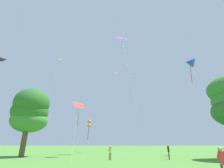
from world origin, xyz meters
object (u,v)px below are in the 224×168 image
at_px(kite_purple_streamer, 122,41).
at_px(person_near_tree, 222,161).
at_px(kite_blue_delta, 189,63).
at_px(tree_right_cluster, 30,111).
at_px(person_in_red_shirt, 168,150).
at_px(kite_red_high, 78,109).
at_px(kite_pink_low, 116,79).
at_px(kite_white_distant, 60,60).
at_px(person_with_spool, 110,151).
at_px(kite_orange_box, 89,124).

xyz_separation_m(kite_purple_streamer, person_near_tree, (4.18, -22.34, -22.94)).
height_order(kite_blue_delta, tree_right_cluster, kite_blue_delta).
bearing_deg(person_in_red_shirt, kite_red_high, 166.03).
bearing_deg(kite_purple_streamer, kite_red_high, -138.77).
height_order(kite_pink_low, person_near_tree, kite_pink_low).
relative_size(kite_purple_streamer, person_near_tree, 15.70).
distance_m(kite_red_high, person_in_red_shirt, 14.10).
relative_size(kite_white_distant, kite_purple_streamer, 1.02).
distance_m(kite_blue_delta, person_with_spool, 23.92).
xyz_separation_m(kite_pink_low, tree_right_cluster, (-13.21, -14.19, -11.03)).
bearing_deg(kite_orange_box, kite_purple_streamer, -52.27).
distance_m(kite_blue_delta, person_in_red_shirt, 19.62).
bearing_deg(kite_white_distant, kite_purple_streamer, -30.38).
xyz_separation_m(person_near_tree, tree_right_cluster, (-18.90, 15.49, 5.54)).
relative_size(kite_blue_delta, person_near_tree, 11.08).
bearing_deg(person_near_tree, kite_white_distant, 124.49).
height_order(kite_red_high, person_near_tree, kite_red_high).
bearing_deg(person_with_spool, kite_pink_low, 88.35).
distance_m(person_near_tree, tree_right_cluster, 25.06).
xyz_separation_m(kite_orange_box, kite_red_high, (1.49, -17.83, 0.26)).
distance_m(kite_white_distant, kite_blue_delta, 35.54).
height_order(kite_orange_box, kite_blue_delta, kite_blue_delta).
relative_size(kite_white_distant, kite_red_high, 3.14).
xyz_separation_m(kite_blue_delta, kite_purple_streamer, (-13.37, 1.84, 6.84)).
distance_m(kite_blue_delta, kite_red_high, 23.54).
distance_m(person_with_spool, tree_right_cluster, 14.35).
bearing_deg(person_with_spool, tree_right_cluster, 164.02).
distance_m(kite_purple_streamer, person_in_red_shirt, 25.33).
relative_size(kite_blue_delta, kite_red_high, 2.18).
xyz_separation_m(kite_purple_streamer, kite_pink_low, (-1.51, 7.34, -6.37)).
height_order(kite_orange_box, kite_purple_streamer, kite_purple_streamer).
bearing_deg(kite_purple_streamer, kite_white_distant, 149.62).
relative_size(kite_white_distant, person_near_tree, 15.95).
distance_m(kite_white_distant, tree_right_cluster, 26.33).
bearing_deg(kite_pink_low, kite_blue_delta, -31.68).
distance_m(kite_blue_delta, tree_right_cluster, 30.43).
xyz_separation_m(kite_orange_box, person_in_red_shirt, (13.95, -20.93, -5.57)).
xyz_separation_m(kite_white_distant, kite_purple_streamer, (18.69, -10.96, -1.58)).
height_order(kite_purple_streamer, tree_right_cluster, kite_purple_streamer).
distance_m(kite_white_distant, person_in_red_shirt, 39.83).
height_order(kite_pink_low, person_with_spool, kite_pink_low).
bearing_deg(kite_white_distant, person_with_spool, -52.15).
height_order(kite_red_high, kite_pink_low, kite_pink_low).
height_order(person_near_tree, person_in_red_shirt, person_in_red_shirt).
bearing_deg(kite_pink_low, kite_purple_streamer, -78.36).
distance_m(kite_pink_low, person_in_red_shirt, 24.54).
height_order(kite_blue_delta, kite_red_high, kite_blue_delta).
xyz_separation_m(kite_orange_box, kite_purple_streamer, (8.82, -11.40, 17.33)).
bearing_deg(kite_pink_low, person_with_spool, -91.65).
bearing_deg(kite_red_high, kite_purple_streamer, 41.23).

